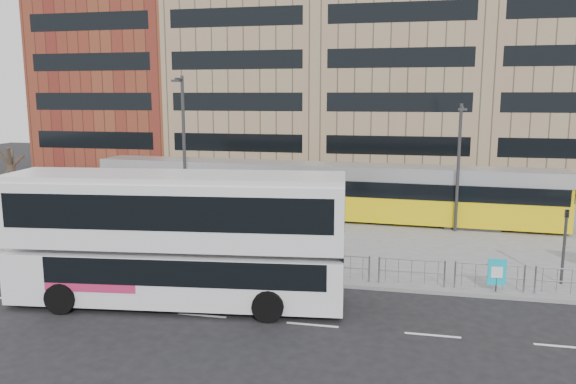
% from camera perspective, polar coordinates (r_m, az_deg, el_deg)
% --- Properties ---
extents(ground, '(120.00, 120.00, 0.00)m').
position_cam_1_polar(ground, '(23.78, -0.67, -9.25)').
color(ground, black).
rests_on(ground, ground).
extents(plaza, '(64.00, 24.00, 0.15)m').
position_cam_1_polar(plaza, '(35.13, 3.68, -2.86)').
color(plaza, slate).
rests_on(plaza, ground).
extents(kerb, '(64.00, 0.25, 0.17)m').
position_cam_1_polar(kerb, '(23.80, -0.65, -9.04)').
color(kerb, gray).
rests_on(kerb, ground).
extents(building_row, '(70.40, 18.40, 31.20)m').
position_cam_1_polar(building_row, '(56.53, 8.91, 14.91)').
color(building_row, brown).
rests_on(building_row, ground).
extents(pedestrian_barrier, '(32.07, 0.07, 1.10)m').
position_cam_1_polar(pedestrian_barrier, '(23.61, 4.37, -6.91)').
color(pedestrian_barrier, gray).
rests_on(pedestrian_barrier, plaza).
extents(road_markings, '(62.00, 0.12, 0.01)m').
position_cam_1_polar(road_markings, '(19.93, -0.42, -13.10)').
color(road_markings, white).
rests_on(road_markings, ground).
extents(double_decker_bus, '(12.60, 4.23, 4.94)m').
position_cam_1_polar(double_decker_bus, '(21.25, -11.23, -4.25)').
color(double_decker_bus, silver).
rests_on(double_decker_bus, ground).
extents(tram, '(29.14, 4.17, 3.42)m').
position_cam_1_polar(tram, '(35.23, 2.91, 0.16)').
color(tram, yellow).
rests_on(tram, plaza).
extents(ad_panel, '(0.71, 0.13, 1.32)m').
position_cam_1_polar(ad_panel, '(23.61, 20.45, -7.69)').
color(ad_panel, '#2D2D30').
rests_on(ad_panel, plaza).
extents(pedestrian, '(0.51, 0.70, 1.78)m').
position_cam_1_polar(pedestrian, '(27.85, -13.32, -4.44)').
color(pedestrian, black).
rests_on(pedestrian, plaza).
extents(traffic_light_west, '(0.19, 0.22, 3.10)m').
position_cam_1_polar(traffic_light_west, '(27.76, -21.81, -2.63)').
color(traffic_light_west, '#2D2D30').
rests_on(traffic_light_west, plaza).
extents(traffic_light_east, '(0.18, 0.21, 3.10)m').
position_cam_1_polar(traffic_light_east, '(25.31, 26.31, -4.10)').
color(traffic_light_east, '#2D2D30').
rests_on(traffic_light_east, plaza).
extents(lamp_post_west, '(0.45, 1.04, 8.67)m').
position_cam_1_polar(lamp_post_west, '(31.55, -10.54, 4.36)').
color(lamp_post_west, '#2D2D30').
rests_on(lamp_post_west, plaza).
extents(lamp_post_east, '(0.45, 1.04, 7.17)m').
position_cam_1_polar(lamp_post_east, '(32.58, 16.94, 2.92)').
color(lamp_post_east, '#2D2D30').
rests_on(lamp_post_east, plaza).
extents(bare_tree, '(3.96, 3.96, 6.61)m').
position_cam_1_polar(bare_tree, '(36.32, -26.47, 4.33)').
color(bare_tree, '#2D2119').
rests_on(bare_tree, plaza).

